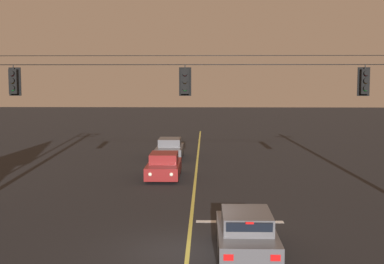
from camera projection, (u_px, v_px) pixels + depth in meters
ground_plane at (188, 252)px, 17.12m from camera, size 180.00×180.00×0.00m
lane_centre_stripe at (194, 187)px, 27.40m from camera, size 0.14×60.00×0.01m
stop_bar_paint at (240, 222)px, 20.78m from camera, size 3.40×0.36×0.01m
signal_span_assembly at (191, 121)px, 21.05m from camera, size 21.02×0.32×7.49m
traffic_light_leftmost at (14, 81)px, 21.06m from camera, size 0.48×0.41×1.22m
traffic_light_left_inner at (185, 81)px, 20.89m from camera, size 0.48×0.41×1.22m
traffic_light_centre at (365, 82)px, 20.71m from camera, size 0.48×0.41×1.22m
car_waiting_near_lane at (246, 234)px, 16.88m from camera, size 1.80×4.33×1.39m
car_oncoming_lead at (164, 166)px, 30.12m from camera, size 1.80×4.42×1.39m
car_oncoming_trailing at (170, 149)px, 37.57m from camera, size 1.80×4.42×1.39m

